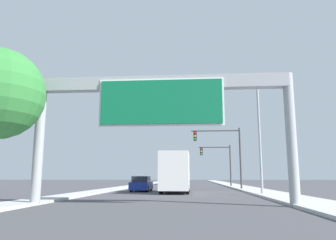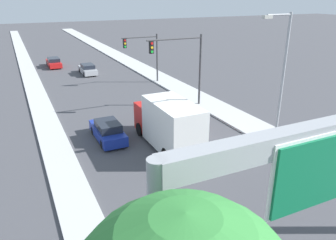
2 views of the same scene
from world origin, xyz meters
The scene contains 10 objects.
sidewalk_right centered at (7.75, 60.00, 0.07)m, with size 3.00×120.00×0.15m.
median_strip_left centered at (-7.25, 60.00, 0.07)m, with size 2.00×120.00×0.15m.
sign_gantry centered at (0.00, 17.91, 5.13)m, with size 13.41×0.73×6.61m.
car_near_right centered at (0.00, 56.06, 0.65)m, with size 1.71×4.47×1.36m.
car_mid_center centered at (-3.50, 33.88, 0.69)m, with size 1.74×4.45×1.46m.
car_mid_right centered at (-3.50, 62.86, 0.66)m, with size 1.73×4.78×1.39m.
truck_box_primary centered at (0.00, 30.81, 1.76)m, with size 2.45×7.15×3.48m.
traffic_light_near_intersection centered at (5.07, 38.00, 4.62)m, with size 5.45×0.32×6.77m.
traffic_light_mid_block centered at (5.29, 48.00, 3.94)m, with size 4.45×0.32×5.80m.
street_lamp_right centered at (6.61, 27.66, 5.30)m, with size 2.24×0.28×9.12m.
Camera 1 is at (1.61, 1.51, 1.43)m, focal length 35.00 mm.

